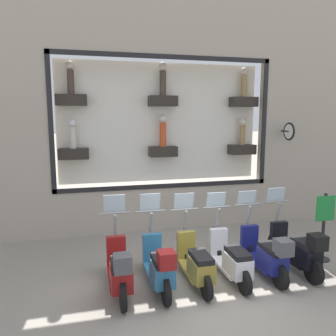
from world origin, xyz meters
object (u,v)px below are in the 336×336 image
Objects in this scene: scooter_teal_4 at (159,266)px; scooter_red_5 at (120,269)px; scooter_olive_3 at (196,263)px; scooter_white_2 at (231,259)px; shop_sign_post at (324,225)px; scooter_black_0 at (298,250)px; scooter_navy_1 at (266,254)px.

scooter_red_5 reaches higher than scooter_teal_4.
scooter_olive_3 is at bearing -85.14° from scooter_teal_4.
scooter_olive_3 reaches higher than scooter_white_2.
shop_sign_post is at bearing -85.04° from scooter_red_5.
scooter_olive_3 is 3.08m from shop_sign_post.
scooter_olive_3 is (0.00, 0.71, 0.00)m from scooter_white_2.
scooter_black_0 is 1.02m from shop_sign_post.
scooter_black_0 is 1.01× the size of scooter_olive_3.
scooter_white_2 is 1.00× the size of scooter_olive_3.
scooter_teal_4 is (0.00, 2.14, 0.00)m from scooter_navy_1.
scooter_navy_1 is 2.14m from scooter_teal_4.
scooter_olive_3 is at bearing 89.96° from scooter_white_2.
scooter_teal_4 reaches higher than scooter_black_0.
scooter_red_5 is at bearing 92.25° from scooter_olive_3.
scooter_teal_4 is (-0.06, 1.43, 0.05)m from scooter_white_2.
scooter_navy_1 is 0.72m from scooter_white_2.
scooter_olive_3 reaches higher than shop_sign_post.
scooter_teal_4 is (-0.01, 2.86, -0.01)m from scooter_black_0.
shop_sign_post is (0.39, -1.61, 0.34)m from scooter_navy_1.
scooter_red_5 is at bearing 89.64° from scooter_teal_4.
scooter_teal_4 is at bearing -90.36° from scooter_red_5.
scooter_white_2 reaches higher than shop_sign_post.
scooter_white_2 is 1.43m from scooter_teal_4.
scooter_white_2 is (0.06, 0.71, -0.05)m from scooter_navy_1.
scooter_olive_3 is 1.20× the size of shop_sign_post.
scooter_navy_1 is at bearing 103.78° from shop_sign_post.
scooter_teal_4 is at bearing 94.86° from scooter_olive_3.
scooter_black_0 is 1.01× the size of scooter_white_2.
scooter_black_0 is 3.57m from scooter_red_5.
scooter_navy_1 is (-0.01, 0.71, -0.01)m from scooter_black_0.
shop_sign_post is at bearing -76.22° from scooter_navy_1.
scooter_red_5 reaches higher than scooter_olive_3.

